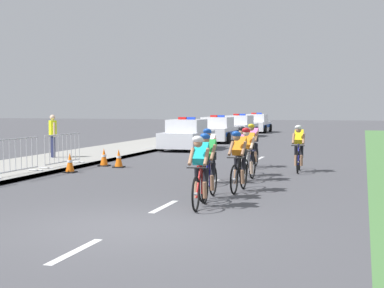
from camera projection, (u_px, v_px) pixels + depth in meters
ground_plane at (125, 227)px, 10.39m from camera, size 160.00×160.00×0.00m
sidewalk_slab at (99, 153)px, 25.78m from camera, size 3.61×60.00×0.12m
kerb_edge at (136, 154)px, 25.30m from camera, size 0.16×60.00×0.13m
lane_markings_centre at (211, 183)px, 16.28m from camera, size 0.14×17.60×0.01m
cyclist_lead at (200, 170)px, 12.26m from camera, size 0.44×1.72×1.56m
cyclist_second at (208, 165)px, 13.42m from camera, size 0.42×1.72×1.56m
cyclist_third at (239, 160)px, 14.57m from camera, size 0.42×1.72×1.56m
cyclist_fourth at (209, 155)px, 16.13m from camera, size 0.43×1.72×1.56m
cyclist_fifth at (248, 153)px, 16.71m from camera, size 0.43×1.72×1.56m
cyclist_sixth at (243, 150)px, 17.80m from camera, size 0.43×1.72×1.56m
cyclist_seventh at (299, 148)px, 18.94m from camera, size 0.43×1.72×1.56m
cyclist_eighth at (253, 145)px, 20.32m from camera, size 0.42×1.72×1.56m
police_car_nearest at (187, 136)px, 28.76m from camera, size 2.05×4.43×1.59m
police_car_second at (218, 131)px, 34.79m from camera, size 2.06×4.43×1.59m
police_car_third at (240, 127)px, 40.93m from camera, size 2.09×4.45×1.59m
police_car_furthest at (257, 124)px, 47.40m from camera, size 2.00×4.40×1.59m
crowd_barrier_middle at (16, 157)px, 17.22m from camera, size 0.55×2.32×1.07m
crowd_barrier_rear at (63, 150)px, 19.86m from camera, size 0.53×2.32×1.07m
traffic_cone_near at (104, 157)px, 20.83m from camera, size 0.36×0.36×0.64m
traffic_cone_mid at (70, 163)px, 18.77m from camera, size 0.36×0.36×0.64m
traffic_cone_far at (119, 159)px, 20.34m from camera, size 0.36×0.36×0.64m
spectator_closest at (53, 133)px, 22.93m from camera, size 0.42×0.43×1.68m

